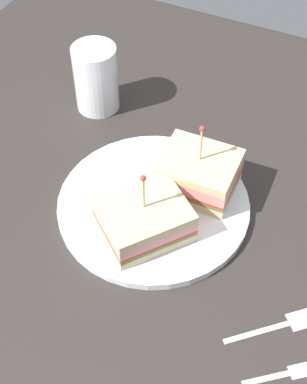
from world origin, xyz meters
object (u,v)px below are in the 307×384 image
drink_glass (96,81)px  knife (304,369)px  fork (291,323)px  sandwich_half_back (198,173)px  plate (154,205)px  sandwich_half_front (144,218)px

drink_glass → knife: (39.97, -27.76, -4.42)cm
fork → sandwich_half_back: bearing=141.5°
drink_glass → fork: bearing=-32.0°
drink_glass → fork: (37.16, -23.18, -4.42)cm
knife → plate: bearing=151.1°
plate → fork: size_ratio=2.42×
fork → knife: 5.38cm
sandwich_half_back → plate: bearing=-129.7°
plate → sandwich_half_back: 7.07cm
plate → sandwich_half_front: 5.39cm
plate → fork: 22.41cm
sandwich_half_front → fork: (19.88, -3.91, -3.19)cm
plate → drink_glass: size_ratio=2.41×
fork → knife: same height
sandwich_half_front → knife: 24.43cm
plate → drink_glass: drink_glass is taller
knife → sandwich_half_back: bearing=137.5°
plate → drink_glass: bearing=138.0°
sandwich_half_front → fork: 20.51cm
drink_glass → fork: 44.02cm
sandwich_half_front → sandwich_half_back: size_ratio=1.24×
sandwich_half_front → drink_glass: sandwich_half_front is taller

